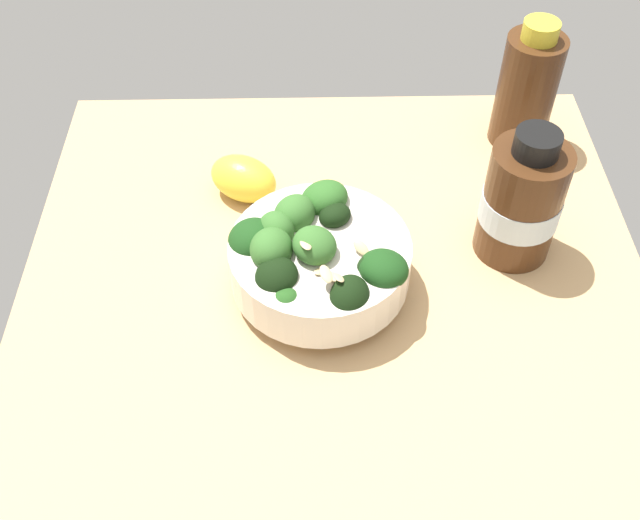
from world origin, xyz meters
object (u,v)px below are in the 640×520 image
(bowl_of_broccoli, at_px, (317,257))
(lemon_wedge, at_px, (243,179))
(bottle_tall, at_px, (522,201))
(bottle_short, at_px, (527,88))

(bowl_of_broccoli, relative_size, lemon_wedge, 2.38)
(bottle_tall, distance_m, bottle_short, 0.18)
(bowl_of_broccoli, distance_m, bottle_short, 0.33)
(bowl_of_broccoli, bearing_deg, bottle_tall, 104.28)
(lemon_wedge, relative_size, bottle_tall, 0.52)
(lemon_wedge, height_order, bottle_tall, bottle_tall)
(bottle_tall, height_order, bottle_short, bottle_short)
(lemon_wedge, bearing_deg, bowl_of_broccoli, 29.78)
(bowl_of_broccoli, bearing_deg, bottle_short, 133.48)
(bottle_tall, bearing_deg, bowl_of_broccoli, -75.72)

